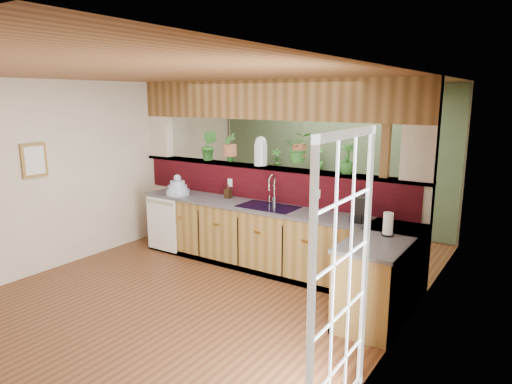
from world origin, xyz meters
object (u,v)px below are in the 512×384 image
Objects in this scene: glass_jar at (261,151)px; coffee_maker at (360,209)px; faucet at (273,188)px; soap_dispenser at (228,191)px; shelving_console at (297,198)px; paper_towel at (388,225)px; dish_stack at (178,188)px.

coffee_maker is at bearing -13.25° from glass_jar.
coffee_maker is at bearing -7.61° from faucet.
shelving_console is at bearing 89.57° from soap_dispenser.
faucet is 1.35m from coffee_maker.
soap_dispenser is 2.61m from paper_towel.
glass_jar is at bearing 147.52° from faucet.
glass_jar is (-0.34, 0.21, 0.47)m from faucet.
dish_stack is at bearing 171.51° from coffee_maker.
dish_stack is 0.22× the size of shelving_console.
shelving_console is (0.81, 2.37, -0.50)m from dish_stack.
shelving_console is at bearing 71.27° from dish_stack.
soap_dispenser is at bearing -149.09° from glass_jar.
paper_towel is (1.80, -0.58, -0.10)m from faucet.
coffee_maker is at bearing -30.35° from shelving_console.
dish_stack is at bearing 174.59° from paper_towel.
soap_dispenser is 0.74× the size of paper_towel.
coffee_maker reaches higher than paper_towel.
paper_towel is 0.65× the size of glass_jar.
paper_towel is 3.73m from shelving_console.
dish_stack reaches higher than paper_towel.
paper_towel is (2.55, -0.54, 0.02)m from soap_dispenser.
faucet is at bearing -32.48° from glass_jar.
dish_stack is 2.87m from coffee_maker.
dish_stack reaches higher than soap_dispenser.
coffee_maker is 3.13m from shelving_console.
paper_towel is at bearing -29.08° from shelving_console.
glass_jar reaches higher than soap_dispenser.
glass_jar is at bearing -60.60° from shelving_console.
coffee_maker reaches higher than soap_dispenser.
faucet is 1.00× the size of glass_jar.
paper_towel is (0.47, -0.40, -0.02)m from coffee_maker.
soap_dispenser is at bearing 16.18° from dish_stack.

